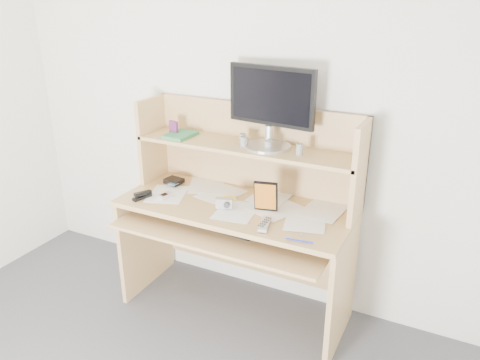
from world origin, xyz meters
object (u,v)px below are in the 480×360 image
at_px(monitor, 271,105).
at_px(game_case, 266,196).
at_px(keyboard, 219,221).
at_px(desk, 241,208).
at_px(tv_remote, 265,224).

bearing_deg(monitor, game_case, -64.16).
bearing_deg(keyboard, game_case, 20.45).
relative_size(desk, keyboard, 2.68).
height_order(desk, tv_remote, desk).
bearing_deg(monitor, keyboard, -118.16).
distance_m(keyboard, monitor, 0.75).
xyz_separation_m(desk, keyboard, (-0.06, -0.18, -0.03)).
bearing_deg(desk, keyboard, -108.40).
relative_size(tv_remote, monitor, 0.31).
distance_m(keyboard, game_case, 0.33).
relative_size(keyboard, monitor, 0.96).
xyz_separation_m(game_case, monitor, (-0.07, 0.20, 0.48)).
height_order(desk, keyboard, desk).
height_order(keyboard, game_case, game_case).
xyz_separation_m(desk, monitor, (0.14, 0.10, 0.64)).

